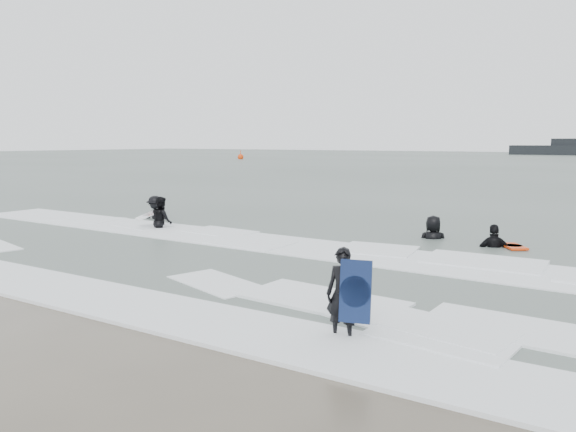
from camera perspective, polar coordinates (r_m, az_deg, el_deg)
The scene contains 10 objects.
ground at distance 11.63m, azimuth -13.75°, elevation -8.14°, with size 320.00×320.00×0.00m, color brown.
surfer_centre at distance 9.13m, azimuth 5.52°, elevation -12.36°, with size 0.54×0.36×1.49m, color black.
surfer_wading at distance 20.32m, azimuth -12.69°, elevation -1.38°, with size 0.84×0.66×1.74m, color black.
surfer_breaker at distance 22.76m, azimuth -13.30°, elevation -0.45°, with size 1.18×0.68×1.83m, color black.
surfer_right_near at distance 17.42m, azimuth 20.20°, elevation -3.15°, with size 1.10×0.46×1.87m, color black.
surfer_right_far at distance 18.37m, azimuth 14.50°, elevation -2.38°, with size 0.95×0.62×1.94m, color black.
surf_foam at distance 14.31m, azimuth -2.86°, elevation -4.79°, with size 30.03×9.06×0.09m.
bodyboards at distance 14.94m, azimuth 3.34°, elevation -2.47°, with size 12.51×10.03×1.25m.
buoy at distance 96.64m, azimuth -4.84°, elevation 5.99°, with size 1.00×1.00×1.65m.
vessel_horizon at distance 138.72m, azimuth 27.15°, elevation 6.06°, with size 26.64×4.76×3.62m.
Camera 1 is at (8.23, -7.60, 3.11)m, focal length 35.00 mm.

